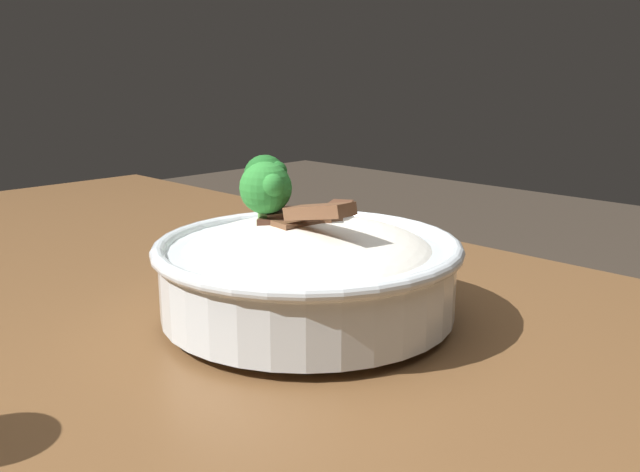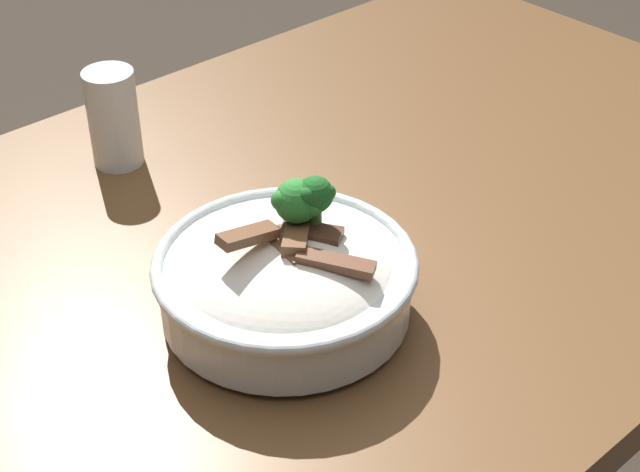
# 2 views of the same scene
# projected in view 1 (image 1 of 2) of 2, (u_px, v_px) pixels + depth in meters

# --- Properties ---
(dining_table) EXTENTS (1.49, 0.83, 0.82)m
(dining_table) POSITION_uv_depth(u_px,v_px,m) (175.00, 472.00, 0.58)
(dining_table) COLOR brown
(dining_table) RESTS_ON ground
(rice_bowl) EXTENTS (0.25, 0.25, 0.14)m
(rice_bowl) POSITION_uv_depth(u_px,v_px,m) (307.00, 265.00, 0.56)
(rice_bowl) COLOR silver
(rice_bowl) RESTS_ON dining_table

